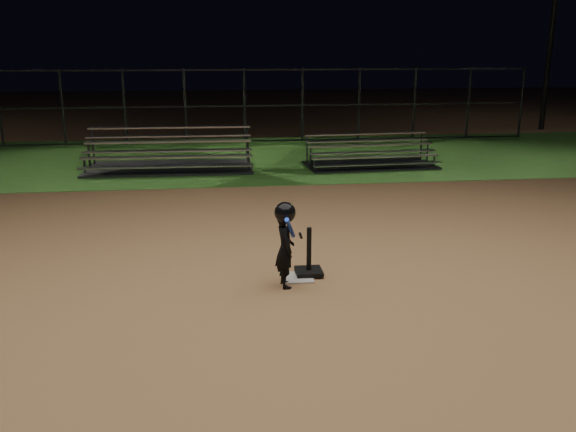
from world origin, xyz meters
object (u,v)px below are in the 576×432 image
object	(u,v)px
batting_tee	(309,265)
bleacher_right	(370,160)
child_batter	(285,242)
home_plate	(297,278)
bleacher_left	(170,161)

from	to	relation	value
batting_tee	bleacher_right	world-z (taller)	bleacher_right
child_batter	bleacher_right	size ratio (longest dim) A/B	0.33
home_plate	bleacher_left	xyz separation A→B (m)	(-2.29, 8.39, 0.21)
child_batter	bleacher_right	distance (m)	9.07
batting_tee	child_batter	xyz separation A→B (m)	(-0.39, -0.38, 0.49)
home_plate	batting_tee	bearing A→B (deg)	30.23
batting_tee	bleacher_left	bearing A→B (deg)	106.67
home_plate	bleacher_right	world-z (taller)	bleacher_right
child_batter	bleacher_left	world-z (taller)	child_batter
child_batter	bleacher_left	distance (m)	8.92
bleacher_right	child_batter	bearing A→B (deg)	-115.03
home_plate	bleacher_right	bearing A→B (deg)	68.65
bleacher_right	home_plate	bearing A→B (deg)	-114.48
child_batter	bleacher_left	bearing A→B (deg)	7.30
bleacher_right	bleacher_left	bearing A→B (deg)	174.17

